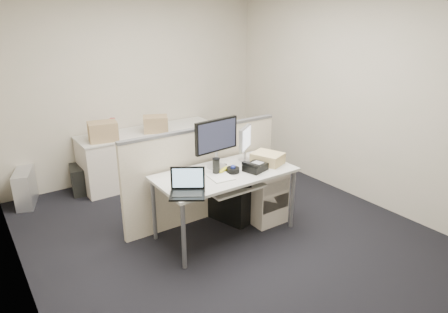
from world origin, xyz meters
TOP-DOWN VIEW (x-y plane):
  - floor at (0.00, 0.00)m, footprint 4.00×4.50m
  - wall_back at (0.00, 2.25)m, footprint 4.00×0.02m
  - wall_front at (0.00, -2.25)m, footprint 4.00×0.02m
  - wall_left at (-2.00, 0.00)m, footprint 0.02×4.50m
  - wall_right at (2.00, 0.00)m, footprint 0.02×4.50m
  - desk at (0.00, 0.00)m, footprint 1.50×0.75m
  - keyboard_tray at (0.00, -0.18)m, footprint 0.62×0.32m
  - drawer_pedestal at (0.55, 0.05)m, footprint 0.40×0.55m
  - cubicle_partition at (0.00, 0.45)m, footprint 2.00×0.06m
  - back_counter at (0.00, 1.93)m, footprint 2.00×0.60m
  - monitor_main at (0.01, 0.18)m, footprint 0.56×0.26m
  - monitor_small at (0.40, 0.18)m, footprint 0.35×0.32m
  - laptop at (-0.62, -0.28)m, footprint 0.41×0.38m
  - trackball at (0.07, -0.05)m, footprint 0.18×0.18m
  - desk_phone at (0.30, -0.14)m, footprint 0.27×0.24m
  - paper_stack at (-0.12, -0.08)m, footprint 0.25×0.30m
  - sticky_pad at (0.07, 0.00)m, footprint 0.10×0.10m
  - travel_mug at (-0.10, 0.02)m, footprint 0.09×0.09m
  - banana at (0.00, 0.02)m, footprint 0.20×0.14m
  - cellphone at (0.10, 0.20)m, footprint 0.08×0.11m
  - manila_folders at (0.55, -0.05)m, footprint 0.35×0.39m
  - keyboard at (-0.05, -0.14)m, footprint 0.48×0.32m
  - pc_tower_desk at (0.20, 0.20)m, footprint 0.33×0.54m
  - pc_tower_spare_dark at (-1.05, 2.03)m, footprint 0.22×0.42m
  - pc_tower_spare_silver at (-1.70, 2.03)m, footprint 0.34×0.53m
  - cardboard_box_left at (-0.70, 1.81)m, footprint 0.41×0.33m
  - cardboard_box_right at (0.06, 1.81)m, footprint 0.41×0.37m
  - red_binder at (-0.55, 1.83)m, footprint 0.15×0.29m

SIDE VIEW (x-z plane):
  - floor at x=0.00m, z-range -0.01..0.00m
  - pc_tower_spare_dark at x=-1.05m, z-range 0.00..0.37m
  - pc_tower_spare_silver at x=-1.70m, z-range 0.00..0.46m
  - pc_tower_desk at x=0.20m, z-range 0.00..0.47m
  - drawer_pedestal at x=0.55m, z-range 0.00..0.65m
  - back_counter at x=0.00m, z-range 0.00..0.72m
  - cubicle_partition at x=0.00m, z-range 0.00..1.10m
  - keyboard_tray at x=0.00m, z-range 0.61..0.63m
  - keyboard at x=-0.05m, z-range 0.63..0.66m
  - desk at x=0.00m, z-range 0.30..1.03m
  - paper_stack at x=-0.12m, z-range 0.73..0.74m
  - cellphone at x=0.10m, z-range 0.73..0.74m
  - sticky_pad at x=0.07m, z-range 0.73..0.74m
  - banana at x=0.00m, z-range 0.73..0.77m
  - trackball at x=0.07m, z-range 0.73..0.78m
  - desk_phone at x=0.30m, z-range 0.73..0.80m
  - manila_folders at x=0.55m, z-range 0.73..0.85m
  - travel_mug at x=-0.10m, z-range 0.73..0.89m
  - cardboard_box_right at x=0.06m, z-range 0.72..0.96m
  - laptop at x=-0.62m, z-range 0.73..0.97m
  - red_binder at x=-0.55m, z-range 0.72..0.99m
  - cardboard_box_left at x=-0.70m, z-range 0.72..0.99m
  - monitor_small at x=0.40m, z-range 0.73..1.12m
  - monitor_main at x=0.01m, z-range 0.73..1.28m
  - wall_back at x=0.00m, z-range 0.00..2.70m
  - wall_front at x=0.00m, z-range 0.00..2.70m
  - wall_left at x=-2.00m, z-range 0.00..2.70m
  - wall_right at x=2.00m, z-range 0.00..2.70m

